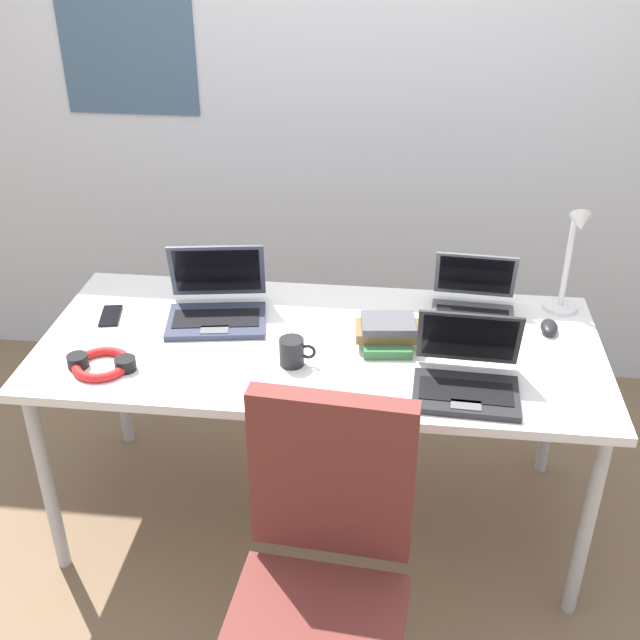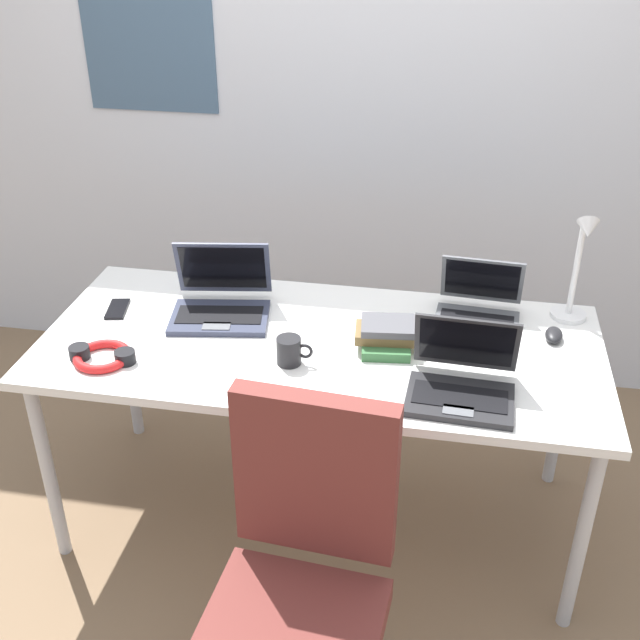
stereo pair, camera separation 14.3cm
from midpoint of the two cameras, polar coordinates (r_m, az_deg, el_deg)
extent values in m
plane|color=#7A6047|center=(2.97, -1.42, -13.87)|extent=(12.00, 12.00, 0.00)
cube|color=silver|center=(3.32, 0.94, 16.78)|extent=(6.00, 0.12, 2.60)
cube|color=#3F5972|center=(3.42, -15.37, 20.45)|extent=(0.56, 0.01, 0.76)
cube|color=white|center=(2.52, -1.63, -1.90)|extent=(1.80, 0.80, 0.03)
cylinder|color=#B2B5BA|center=(2.72, -20.74, -11.15)|extent=(0.04, 0.04, 0.71)
cylinder|color=#B2B5BA|center=(2.52, 17.28, -14.25)|extent=(0.04, 0.04, 0.71)
cylinder|color=#B2B5BA|center=(3.21, -15.74, -3.38)|extent=(0.04, 0.04, 0.71)
cylinder|color=#B2B5BA|center=(3.04, 15.36, -5.34)|extent=(0.04, 0.04, 0.71)
cylinder|color=white|center=(2.80, 15.69, 0.92)|extent=(0.12, 0.12, 0.02)
cylinder|color=white|center=(2.73, 16.20, 4.20)|extent=(0.02, 0.02, 0.34)
cylinder|color=white|center=(2.62, 16.84, 7.16)|extent=(0.01, 0.08, 0.01)
cone|color=white|center=(2.59, 16.96, 6.82)|extent=(0.07, 0.09, 0.09)
cube|color=#232326|center=(2.28, 8.80, -5.42)|extent=(0.31, 0.22, 0.02)
cube|color=black|center=(2.27, 8.82, -5.18)|extent=(0.27, 0.13, 0.00)
cube|color=#595B60|center=(2.22, 8.78, -6.18)|extent=(0.09, 0.05, 0.00)
cube|color=#232326|center=(2.34, 9.09, -1.31)|extent=(0.31, 0.09, 0.20)
cube|color=black|center=(2.33, 9.09, -1.33)|extent=(0.27, 0.07, 0.17)
cube|color=#33384C|center=(2.64, -9.10, -0.11)|extent=(0.36, 0.27, 0.02)
cube|color=black|center=(2.64, -9.12, 0.11)|extent=(0.30, 0.17, 0.00)
cube|color=#595B60|center=(2.57, -9.27, -0.69)|extent=(0.10, 0.06, 0.00)
cube|color=#33384C|center=(2.71, -9.01, 3.56)|extent=(0.33, 0.13, 0.21)
cube|color=black|center=(2.71, -9.02, 3.54)|extent=(0.30, 0.10, 0.18)
cube|color=#515459|center=(2.66, 9.53, 0.14)|extent=(0.29, 0.21, 0.02)
cube|color=black|center=(2.66, 9.55, 0.35)|extent=(0.25, 0.12, 0.00)
cube|color=#595B60|center=(2.60, 9.50, -0.30)|extent=(0.08, 0.05, 0.00)
cube|color=#515459|center=(2.73, 9.80, 3.24)|extent=(0.28, 0.09, 0.18)
cube|color=black|center=(2.72, 9.80, 3.22)|extent=(0.25, 0.07, 0.15)
ellipsoid|color=black|center=(2.65, 14.89, -0.53)|extent=(0.06, 0.10, 0.03)
cube|color=black|center=(2.76, -16.45, 0.28)|extent=(0.09, 0.15, 0.01)
torus|color=red|center=(2.49, -17.23, -3.13)|extent=(0.18, 0.18, 0.03)
cylinder|color=black|center=(2.51, -18.82, -2.88)|extent=(0.06, 0.06, 0.04)
cylinder|color=black|center=(2.46, -15.63, -3.14)|extent=(0.06, 0.06, 0.04)
cube|color=#336638|center=(2.48, 3.22, -1.72)|extent=(0.17, 0.17, 0.03)
cube|color=brown|center=(2.48, 3.33, -0.85)|extent=(0.22, 0.14, 0.03)
cube|color=#4C4C51|center=(2.47, 3.36, -0.28)|extent=(0.18, 0.15, 0.02)
cylinder|color=black|center=(2.38, -3.80, -2.36)|extent=(0.08, 0.08, 0.09)
torus|color=black|center=(2.37, -2.62, -2.35)|extent=(0.05, 0.01, 0.05)
cube|color=brown|center=(2.07, -2.68, -22.35)|extent=(0.47, 0.47, 0.07)
cube|color=brown|center=(2.01, -1.22, -11.28)|extent=(0.42, 0.09, 0.48)
camera|label=1|loc=(0.07, -91.66, -0.95)|focal=43.89mm
camera|label=2|loc=(0.07, 88.34, 0.95)|focal=43.89mm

